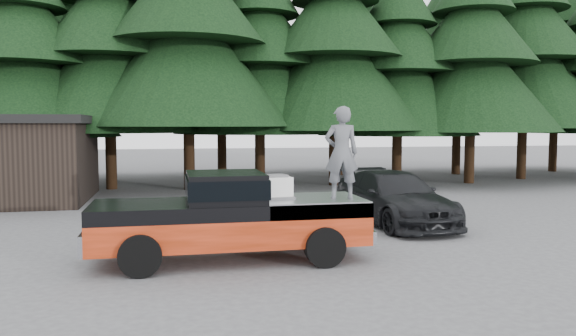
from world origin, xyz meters
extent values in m
plane|color=#49494C|center=(0.00, 0.00, 0.00)|extent=(120.00, 120.00, 0.00)
cube|color=black|center=(-0.73, 0.68, 1.62)|extent=(1.66, 1.90, 0.59)
cube|color=white|center=(0.35, 0.68, 1.56)|extent=(0.74, 0.65, 0.46)
imported|color=#575A5F|center=(1.77, 0.36, 2.34)|extent=(0.80, 0.58, 2.02)
imported|color=black|center=(4.63, 4.25, 0.77)|extent=(2.60, 5.49, 1.55)
camera|label=1|loc=(-1.91, -11.31, 2.93)|focal=35.00mm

